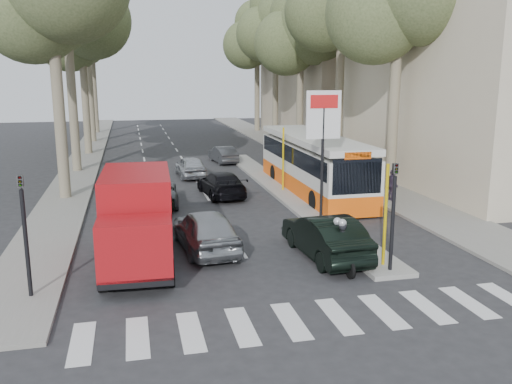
{
  "coord_description": "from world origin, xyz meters",
  "views": [
    {
      "loc": [
        -4.63,
        -16.46,
        6.29
      ],
      "look_at": [
        0.21,
        4.34,
        1.6
      ],
      "focal_mm": 38.0,
      "sensor_mm": 36.0,
      "label": 1
    }
  ],
  "objects_px": {
    "city_bus": "(313,162)",
    "motorcycle": "(339,245)",
    "dark_hatchback": "(325,236)",
    "red_truck": "(137,218)",
    "silver_hatchback": "(205,230)"
  },
  "relations": [
    {
      "from": "silver_hatchback",
      "to": "red_truck",
      "type": "relative_size",
      "value": 0.77
    },
    {
      "from": "red_truck",
      "to": "motorcycle",
      "type": "distance_m",
      "value": 6.7
    },
    {
      "from": "dark_hatchback",
      "to": "red_truck",
      "type": "height_order",
      "value": "red_truck"
    },
    {
      "from": "silver_hatchback",
      "to": "motorcycle",
      "type": "distance_m",
      "value": 4.92
    },
    {
      "from": "red_truck",
      "to": "city_bus",
      "type": "xyz_separation_m",
      "value": [
        9.36,
        9.46,
        0.01
      ]
    },
    {
      "from": "silver_hatchback",
      "to": "dark_hatchback",
      "type": "relative_size",
      "value": 0.98
    },
    {
      "from": "dark_hatchback",
      "to": "city_bus",
      "type": "distance_m",
      "value": 10.58
    },
    {
      "from": "city_bus",
      "to": "motorcycle",
      "type": "height_order",
      "value": "city_bus"
    },
    {
      "from": "dark_hatchback",
      "to": "red_truck",
      "type": "bearing_deg",
      "value": -9.73
    },
    {
      "from": "silver_hatchback",
      "to": "red_truck",
      "type": "bearing_deg",
      "value": 17.74
    },
    {
      "from": "city_bus",
      "to": "motorcycle",
      "type": "distance_m",
      "value": 11.7
    },
    {
      "from": "red_truck",
      "to": "dark_hatchback",
      "type": "bearing_deg",
      "value": -3.41
    },
    {
      "from": "city_bus",
      "to": "red_truck",
      "type": "bearing_deg",
      "value": -134.46
    },
    {
      "from": "silver_hatchback",
      "to": "motorcycle",
      "type": "relative_size",
      "value": 2.19
    },
    {
      "from": "silver_hatchback",
      "to": "motorcycle",
      "type": "xyz_separation_m",
      "value": [
        3.99,
        -2.88,
        0.03
      ]
    }
  ]
}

